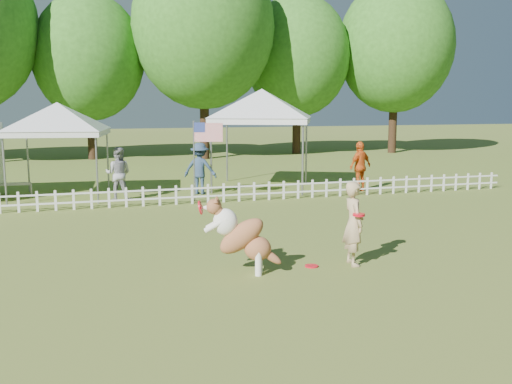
% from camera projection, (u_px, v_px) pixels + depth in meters
% --- Properties ---
extents(ground, '(120.00, 120.00, 0.00)m').
position_uv_depth(ground, '(269.00, 264.00, 11.10)').
color(ground, '#4B6921').
rests_on(ground, ground).
extents(picket_fence, '(22.00, 0.08, 0.60)m').
position_uv_depth(picket_fence, '(200.00, 194.00, 17.68)').
color(picket_fence, white).
rests_on(picket_fence, ground).
extents(handler, '(0.44, 0.62, 1.63)m').
position_uv_depth(handler, '(354.00, 223.00, 10.92)').
color(handler, tan).
rests_on(handler, ground).
extents(dog, '(1.43, 0.89, 1.40)m').
position_uv_depth(dog, '(243.00, 236.00, 10.37)').
color(dog, brown).
rests_on(dog, ground).
extents(frisbee_on_turf, '(0.26, 0.26, 0.02)m').
position_uv_depth(frisbee_on_turf, '(312.00, 266.00, 10.90)').
color(frisbee_on_turf, red).
rests_on(frisbee_on_turf, ground).
extents(canopy_tent_left, '(3.37, 3.37, 3.05)m').
position_uv_depth(canopy_tent_left, '(60.00, 151.00, 18.61)').
color(canopy_tent_left, silver).
rests_on(canopy_tent_left, ground).
extents(canopy_tent_right, '(4.48, 4.48, 3.52)m').
position_uv_depth(canopy_tent_right, '(262.00, 140.00, 20.76)').
color(canopy_tent_right, silver).
rests_on(canopy_tent_right, ground).
extents(flag_pole, '(0.96, 0.39, 2.54)m').
position_uv_depth(flag_pole, '(194.00, 161.00, 17.99)').
color(flag_pole, gray).
rests_on(flag_pole, ground).
extents(spectator_a, '(0.99, 0.87, 1.72)m').
position_uv_depth(spectator_a, '(118.00, 174.00, 18.18)').
color(spectator_a, '#949398').
rests_on(spectator_a, ground).
extents(spectator_b, '(1.31, 1.10, 1.76)m').
position_uv_depth(spectator_b, '(200.00, 168.00, 19.45)').
color(spectator_b, navy).
rests_on(spectator_b, ground).
extents(spectator_c, '(1.12, 0.81, 1.76)m').
position_uv_depth(spectator_c, '(360.00, 166.00, 20.06)').
color(spectator_c, '#D75719').
rests_on(spectator_c, ground).
extents(tree_center_left, '(6.00, 6.00, 9.80)m').
position_uv_depth(tree_center_left, '(89.00, 69.00, 30.80)').
color(tree_center_left, '#2D601B').
rests_on(tree_center_left, ground).
extents(tree_center_right, '(7.60, 7.60, 12.60)m').
position_uv_depth(tree_center_right, '(203.00, 43.00, 30.85)').
color(tree_center_right, '#2D601B').
rests_on(tree_center_right, ground).
extents(tree_right, '(6.20, 6.20, 10.40)m').
position_uv_depth(tree_right, '(297.00, 67.00, 34.13)').
color(tree_right, '#2D601B').
rests_on(tree_right, ground).
extents(tree_far_right, '(7.00, 7.00, 11.40)m').
position_uv_depth(tree_far_right, '(395.00, 60.00, 34.80)').
color(tree_far_right, '#2D601B').
rests_on(tree_far_right, ground).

